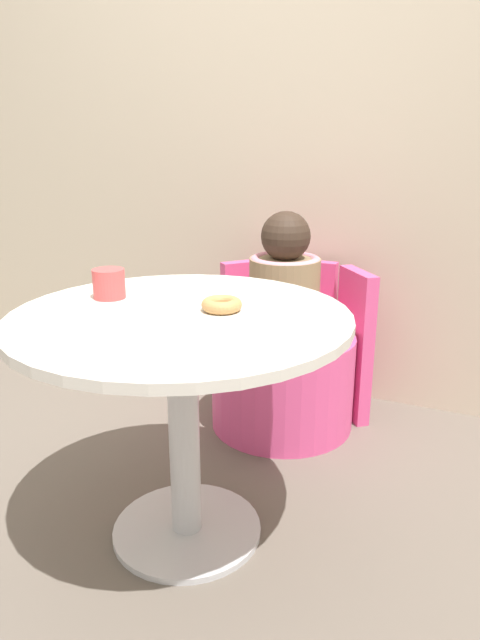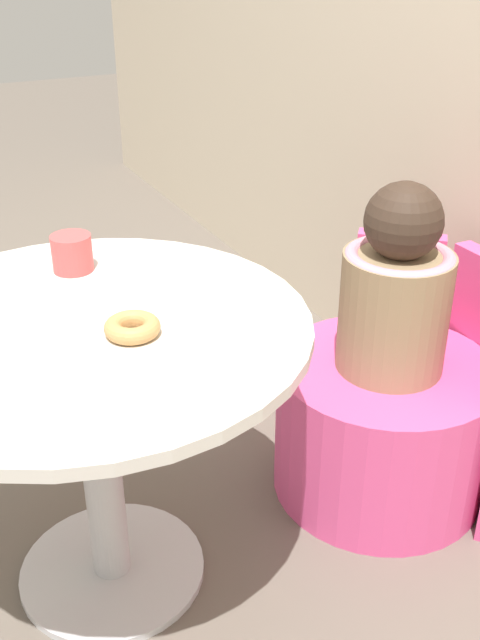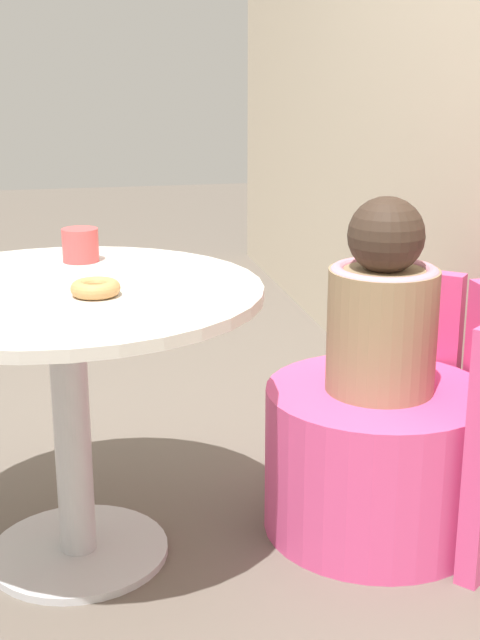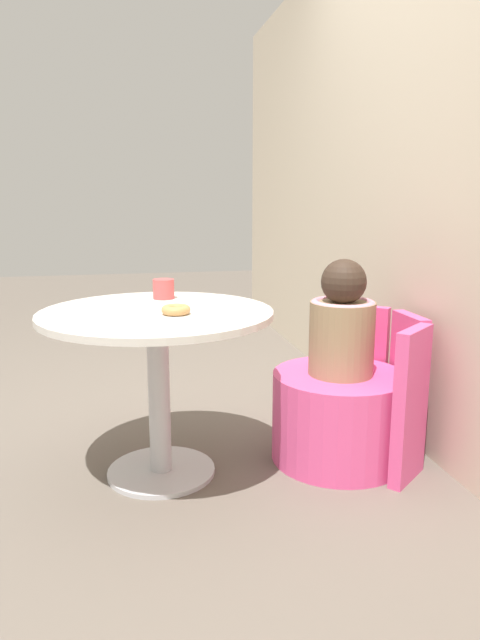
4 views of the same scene
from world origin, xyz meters
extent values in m
plane|color=#665B51|center=(0.00, 0.00, 0.00)|extent=(12.00, 12.00, 0.00)
cube|color=beige|center=(0.00, 1.13, 1.20)|extent=(6.00, 0.06, 2.40)
cylinder|color=silver|center=(0.10, 0.01, 0.01)|extent=(0.41, 0.41, 0.02)
cylinder|color=silver|center=(0.10, 0.01, 0.32)|extent=(0.08, 0.08, 0.60)
cylinder|color=silver|center=(0.10, 0.01, 0.63)|extent=(0.85, 0.85, 0.02)
cylinder|color=#E54C8C|center=(0.11, 0.73, 0.18)|extent=(0.54, 0.54, 0.36)
cube|color=#E54C8C|center=(0.11, 1.02, 0.29)|extent=(0.23, 0.05, 0.59)
cube|color=#E54C8C|center=(0.34, 0.92, 0.29)|extent=(0.18, 0.21, 0.59)
cube|color=#E54C8C|center=(-0.11, 0.92, 0.29)|extent=(0.18, 0.21, 0.59)
cylinder|color=#937A56|center=(0.11, 0.73, 0.50)|extent=(0.26, 0.26, 0.29)
torus|color=pink|center=(0.11, 0.73, 0.64)|extent=(0.25, 0.25, 0.04)
sphere|color=#38281E|center=(0.11, 0.73, 0.73)|extent=(0.18, 0.18, 0.18)
torus|color=tan|center=(0.18, 0.08, 0.66)|extent=(0.10, 0.10, 0.03)
cylinder|color=#DB4C4C|center=(-0.15, 0.06, 0.68)|extent=(0.09, 0.09, 0.08)
camera|label=1|loc=(0.79, -1.15, 1.05)|focal=32.00mm
camera|label=2|loc=(1.33, -0.28, 1.30)|focal=42.00mm
camera|label=3|loc=(1.97, 0.00, 1.11)|focal=50.00mm
camera|label=4|loc=(2.15, -0.11, 1.04)|focal=32.00mm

